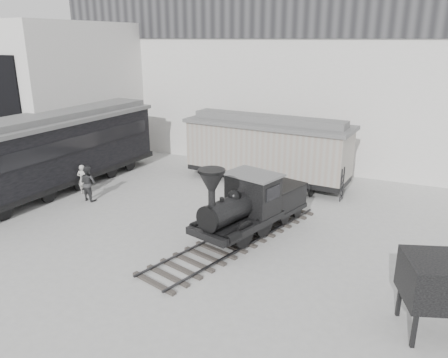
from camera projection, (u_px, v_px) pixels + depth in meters
The scene contains 9 objects.
ground at pixel (179, 264), 16.30m from camera, with size 90.00×90.00×0.00m, color #9E9E9B.
north_wall at pixel (298, 79), 27.51m from camera, with size 34.00×2.51×11.00m.
west_pavilion at pixel (67, 93), 29.34m from camera, with size 7.00×12.11×9.00m.
locomotive at pixel (248, 208), 18.32m from camera, with size 4.56×9.69×3.35m.
boxcar at pixel (267, 148), 24.93m from camera, with size 9.76×3.69×3.92m.
passenger_coach at pixel (53, 152), 23.60m from camera, with size 3.83×14.88×3.95m.
visitor_a at pixel (83, 179), 23.38m from camera, with size 0.60×0.39×1.64m, color silver.
visitor_b at pixel (88, 183), 22.43m from camera, with size 0.90×0.70×1.86m, color #343536.
coal_hopper at pixel (443, 286), 12.06m from camera, with size 2.57×2.34×2.31m.
Camera 1 is at (7.66, -12.46, 8.05)m, focal length 35.00 mm.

